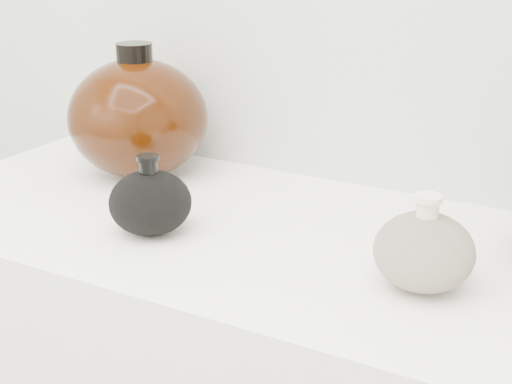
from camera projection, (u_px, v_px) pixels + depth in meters
The scene contains 3 objects.
black_gourd_vase at pixel (150, 202), 1.02m from camera, with size 0.14×0.14×0.12m.
cream_gourd_vase at pixel (424, 251), 0.86m from camera, with size 0.16×0.16×0.12m.
left_round_pot at pixel (138, 117), 1.24m from camera, with size 0.24×0.24×0.23m.
Camera 1 is at (0.44, 0.11, 1.32)m, focal length 50.00 mm.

